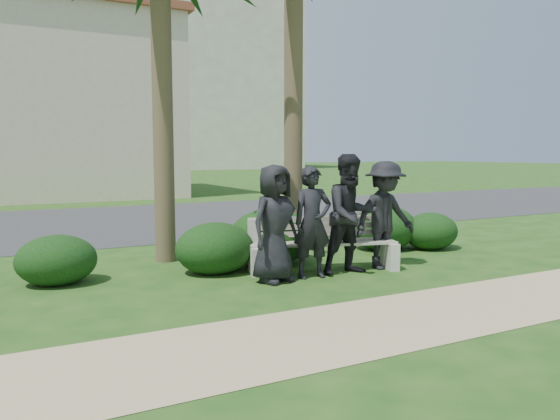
# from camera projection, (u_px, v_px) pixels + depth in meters

# --- Properties ---
(ground) EXTENTS (160.00, 160.00, 0.00)m
(ground) POSITION_uv_depth(u_px,v_px,m) (316.00, 283.00, 7.35)
(ground) COLOR #1B4413
(ground) RESTS_ON ground
(footpath) EXTENTS (30.00, 1.60, 0.01)m
(footpath) POSITION_uv_depth(u_px,v_px,m) (405.00, 318.00, 5.77)
(footpath) COLOR tan
(footpath) RESTS_ON ground
(asphalt_street) EXTENTS (160.00, 8.00, 0.01)m
(asphalt_street) POSITION_uv_depth(u_px,v_px,m) (156.00, 219.00, 14.37)
(asphalt_street) COLOR #2D2D30
(asphalt_street) RESTS_ON ground
(stucco_bldg_right) EXTENTS (8.40, 8.40, 7.30)m
(stucco_bldg_right) POSITION_uv_depth(u_px,v_px,m) (64.00, 106.00, 22.31)
(stucco_bldg_right) COLOR beige
(stucco_bldg_right) RESTS_ON ground
(hotel_tower) EXTENTS (26.00, 18.00, 37.30)m
(hotel_tower) POSITION_uv_depth(u_px,v_px,m) (164.00, 48.00, 60.79)
(hotel_tower) COLOR beige
(hotel_tower) RESTS_ON ground
(park_bench) EXTENTS (2.34, 1.13, 0.77)m
(park_bench) POSITION_uv_depth(u_px,v_px,m) (322.00, 247.00, 8.07)
(park_bench) COLOR gray
(park_bench) RESTS_ON ground
(man_a) EXTENTS (0.89, 0.72, 1.59)m
(man_a) POSITION_uv_depth(u_px,v_px,m) (275.00, 224.00, 7.32)
(man_a) COLOR black
(man_a) RESTS_ON ground
(man_b) EXTENTS (0.60, 0.43, 1.56)m
(man_b) POSITION_uv_depth(u_px,v_px,m) (312.00, 222.00, 7.57)
(man_b) COLOR black
(man_b) RESTS_ON ground
(man_c) EXTENTS (0.86, 0.68, 1.73)m
(man_c) POSITION_uv_depth(u_px,v_px,m) (351.00, 214.00, 7.81)
(man_c) COLOR black
(man_c) RESTS_ON ground
(man_d) EXTENTS (1.05, 0.61, 1.62)m
(man_d) POSITION_uv_depth(u_px,v_px,m) (385.00, 215.00, 8.17)
(man_d) COLOR black
(man_d) RESTS_ON ground
(hedge_a) EXTENTS (1.05, 0.87, 0.68)m
(hedge_a) POSITION_uv_depth(u_px,v_px,m) (56.00, 259.00, 7.23)
(hedge_a) COLOR black
(hedge_a) RESTS_ON ground
(hedge_b) EXTENTS (1.17, 0.97, 0.76)m
(hedge_b) POSITION_uv_depth(u_px,v_px,m) (215.00, 247.00, 7.92)
(hedge_b) COLOR black
(hedge_b) RESTS_ON ground
(hedge_c) EXTENTS (1.38, 1.14, 0.90)m
(hedge_c) POSITION_uv_depth(u_px,v_px,m) (271.00, 235.00, 8.62)
(hedge_c) COLOR black
(hedge_c) RESTS_ON ground
(hedge_e) EXTENTS (1.26, 1.04, 0.82)m
(hedge_e) POSITION_uv_depth(u_px,v_px,m) (384.00, 227.00, 9.87)
(hedge_e) COLOR black
(hedge_e) RESTS_ON ground
(hedge_f) EXTENTS (1.05, 0.87, 0.69)m
(hedge_f) POSITION_uv_depth(u_px,v_px,m) (430.00, 230.00, 9.90)
(hedge_f) COLOR black
(hedge_f) RESTS_ON ground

